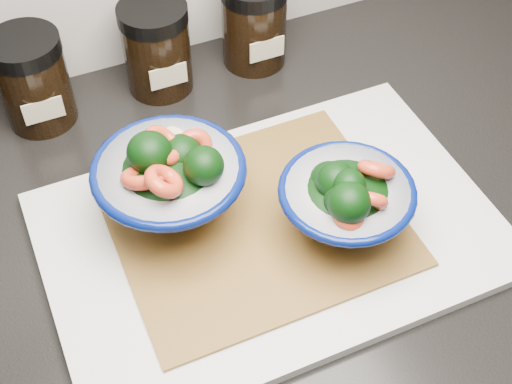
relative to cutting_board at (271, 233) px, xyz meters
name	(u,v)px	position (x,y,z in m)	size (l,w,h in m)	color
countertop	(120,274)	(-0.15, 0.03, -0.03)	(3.50, 0.60, 0.04)	black
cutting_board	(271,233)	(0.00, 0.00, 0.00)	(0.45, 0.30, 0.01)	silver
bamboo_mat	(256,222)	(-0.01, 0.01, 0.01)	(0.28, 0.24, 0.00)	olive
bowl_left	(170,181)	(-0.08, 0.06, 0.06)	(0.15, 0.15, 0.11)	white
bowl_right	(345,201)	(0.06, -0.03, 0.05)	(0.13, 0.13, 0.09)	white
spice_jar_c	(33,80)	(-0.17, 0.27, 0.05)	(0.08, 0.08, 0.11)	black
spice_jar_d	(157,48)	(-0.03, 0.27, 0.05)	(0.08, 0.08, 0.11)	black
spice_jar_e	(254,22)	(0.10, 0.27, 0.05)	(0.08, 0.08, 0.11)	black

